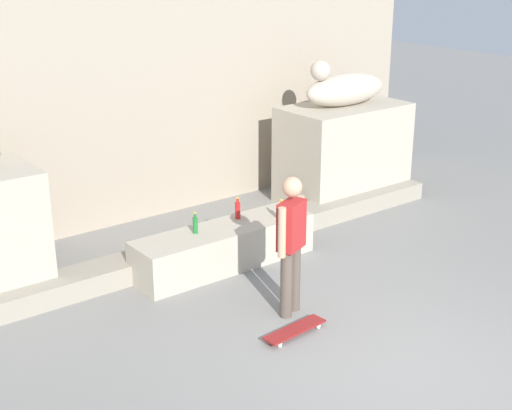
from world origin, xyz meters
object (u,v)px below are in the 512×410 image
bottle_green (195,225)px  skateboard (295,330)px  bottle_orange (281,212)px  skater (291,240)px  bottle_red (238,210)px  statue_reclining_right (344,88)px

bottle_green → skateboard: bearing=-91.4°
skateboard → bottle_orange: bottle_orange is taller
skater → bottle_red: skater is taller
statue_reclining_right → bottle_red: bearing=19.3°
skateboard → bottle_orange: bearing=50.3°
statue_reclining_right → bottle_orange: (-2.38, -1.32, -1.21)m
skateboard → bottle_red: bottle_red is taller
skater → bottle_red: 1.81m
skater → bottle_orange: (0.93, 1.30, -0.25)m
skater → bottle_orange: skater is taller
bottle_green → bottle_red: bearing=7.2°
bottle_red → bottle_green: size_ratio=1.07×
skater → statue_reclining_right: bearing=16.0°
bottle_orange → bottle_green: bearing=164.8°
skateboard → bottle_orange: (1.22, 1.73, 0.61)m
skater → skateboard: 1.00m
statue_reclining_right → bottle_green: size_ratio=5.65×
bottle_green → bottle_orange: bearing=-15.2°
statue_reclining_right → skater: size_ratio=0.97×
statue_reclining_right → bottle_green: bearing=17.2°
statue_reclining_right → skater: statue_reclining_right is taller
skateboard → bottle_green: bearing=84.2°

